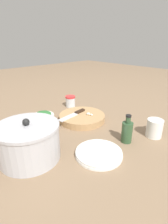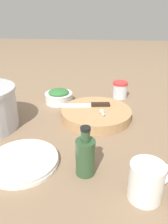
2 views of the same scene
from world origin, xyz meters
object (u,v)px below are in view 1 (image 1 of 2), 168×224
Objects in this scene: herb_bowl at (44,117)px; spice_jar at (70,101)px; cutting_board at (82,117)px; stock_pot at (29,142)px; chef_knife at (74,114)px; coffee_mug at (154,128)px; oil_bottle at (127,131)px; plate_stack at (99,153)px; garlic_cloves at (89,114)px.

spice_jar is (0.09, -0.29, 0.01)m from herb_bowl.
stock_pot is (-0.12, 0.41, 0.06)m from cutting_board.
cutting_board is 0.05m from chef_knife.
oil_bottle is (0.07, 0.15, 0.01)m from coffee_mug.
oil_bottle is at bearing -117.26° from stock_pot.
cutting_board is 3.46× the size of spice_jar.
plate_stack is (-0.34, 0.15, -0.03)m from chef_knife.
oil_bottle is at bearing -159.69° from herb_bowl.
stock_pot is at bearing 63.64° from coffee_mug.
coffee_mug reaches higher than plate_stack.
chef_knife is 0.19m from herb_bowl.
garlic_cloves is at bearing -37.91° from plate_stack.
stock_pot is (0.21, 0.40, 0.02)m from oil_bottle.
chef_knife reaches higher than plate_stack.
garlic_cloves is (-0.04, -0.02, 0.03)m from cutting_board.
oil_bottle reaches higher than chef_knife.
stock_pot is (-0.09, 0.44, 0.03)m from garlic_cloves.
coffee_mug is at bearing -116.36° from stock_pot.
cutting_board is at bearing -1.54° from oil_bottle.
garlic_cloves is 0.55× the size of spice_jar.
oil_bottle is (-0.29, 0.03, 0.01)m from garlic_cloves.
spice_jar reaches higher than plate_stack.
coffee_mug is 0.77× the size of oil_bottle.
oil_bottle is at bearing 178.46° from cutting_board.
spice_jar reaches higher than cutting_board.
spice_jar is (0.21, -0.14, -0.00)m from chef_knife.
herb_bowl is at bearing -0.75° from plate_stack.
coffee_mug is 0.16m from oil_bottle.
herb_bowl reaches higher than garlic_cloves.
cutting_board is at bearing 19.57° from coffee_mug.
chef_knife is 4.82× the size of garlic_cloves.
stock_pot reaches higher than chef_knife.
oil_bottle is 0.55× the size of stock_pot.
garlic_cloves is 0.29m from oil_bottle.
herb_bowl is at bearing -40.35° from stock_pot.
oil_bottle is 0.45m from stock_pot.
chef_knife is (0.03, 0.04, 0.02)m from cutting_board.
cutting_board is 1.37× the size of plate_stack.
coffee_mug is 0.34m from plate_stack.
oil_bottle is (-0.57, 0.11, 0.02)m from spice_jar.
spice_jar is at bearing -71.81° from herb_bowl.
stock_pot reaches higher than herb_bowl.
plate_stack is at bearing 152.03° from spice_jar.
oil_bottle is (-0.33, 0.01, 0.04)m from cutting_board.
herb_bowl is at bearing 108.19° from spice_jar.
cutting_board is 0.23m from herb_bowl.
stock_pot reaches higher than garlic_cloves.
spice_jar is at bearing -15.83° from garlic_cloves.
oil_bottle reaches higher than spice_jar.
stock_pot is (0.27, 0.55, 0.03)m from coffee_mug.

